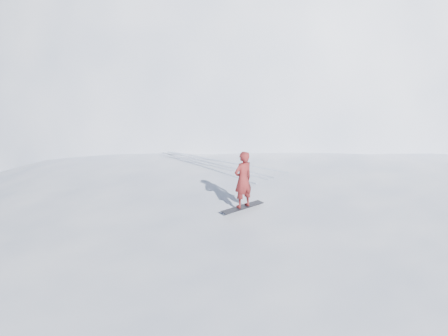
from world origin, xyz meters
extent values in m
plane|color=white|center=(0.00, 0.00, 0.00)|extent=(400.00, 400.00, 0.00)
ellipsoid|color=white|center=(1.00, 3.00, 0.00)|extent=(36.00, 28.00, 4.80)
ellipsoid|color=white|center=(22.00, 26.00, 0.00)|extent=(60.00, 56.00, 56.00)
ellipsoid|color=white|center=(10.00, 20.00, 0.00)|extent=(28.00, 24.00, 18.00)
ellipsoid|color=white|center=(-4.00, -2.00, 0.00)|extent=(6.00, 5.40, 0.80)
ellipsoid|color=white|center=(5.00, -3.00, 0.00)|extent=(5.00, 4.50, 0.70)
ellipsoid|color=white|center=(-2.00, 6.00, 0.00)|extent=(7.00, 6.30, 1.00)
ellipsoid|color=white|center=(7.00, 4.00, 0.00)|extent=(4.00, 3.60, 0.60)
cube|color=black|center=(-2.18, 0.39, 2.41)|extent=(1.59, 0.31, 0.03)
imported|color=maroon|center=(-2.18, 0.39, 3.36)|extent=(0.69, 0.45, 1.87)
cube|color=silver|center=(-0.61, 4.81, 2.42)|extent=(0.67, 5.97, 0.04)
cube|color=silver|center=(-0.29, 4.81, 2.42)|extent=(1.43, 5.85, 0.04)
cube|color=silver|center=(0.02, 4.81, 2.42)|extent=(1.43, 5.86, 0.04)
cube|color=silver|center=(0.54, 4.81, 2.42)|extent=(2.18, 5.63, 0.04)
camera|label=1|loc=(-10.74, -9.67, 7.96)|focal=35.00mm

